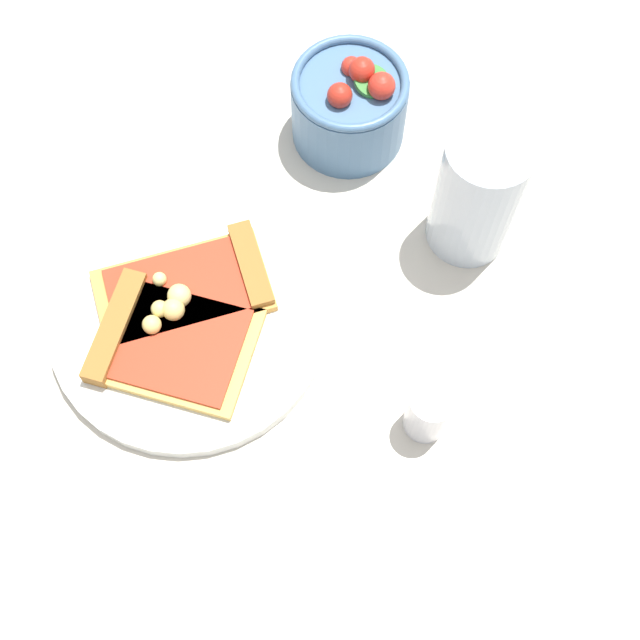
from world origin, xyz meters
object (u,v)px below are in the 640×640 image
Objects in this scene: pizza_slice_far at (191,283)px; paper_napkin at (142,630)px; pizza_slice_near at (164,338)px; soda_glass at (477,197)px; salad_bowl at (350,105)px; pepper_shaker at (429,410)px; plate at (190,320)px.

pizza_slice_far is 1.46× the size of paper_napkin.
pizza_slice_near is 1.24× the size of soda_glass.
salad_bowl is at bearing 20.90° from pizza_slice_near.
salad_bowl is at bearing 36.73° from paper_napkin.
pepper_shaker reaches higher than pizza_slice_far.
paper_napkin is at bearing -143.27° from salad_bowl.
plate is 2.13× the size of paper_napkin.
pepper_shaker is at bearing -64.61° from pizza_slice_far.
plate is at bearing -127.13° from pizza_slice_far.
salad_bowl is 0.81× the size of soda_glass.
pizza_slice_far is 0.25m from soda_glass.
pizza_slice_far is 0.23m from pepper_shaker.
soda_glass is at bearing -13.55° from plate.
plate is 0.22m from pepper_shaker.
salad_bowl is (0.21, 0.07, 0.02)m from pizza_slice_far.
soda_glass reaches higher than plate.
plate is 3.30× the size of pepper_shaker.
pepper_shaker is (-0.14, -0.12, -0.02)m from soda_glass.
soda_glass is 0.18m from pepper_shaker.
plate is 0.26m from soda_glass.
pizza_slice_near is 2.24× the size of pepper_shaker.
salad_bowl is 0.47m from paper_napkin.
pizza_slice_near is 0.27m from salad_bowl.
soda_glass is at bearing 18.42° from paper_napkin.
pizza_slice_near is 0.28m from soda_glass.
plate is at bearing -158.66° from salad_bowl.
salad_bowl is (0.25, 0.10, 0.02)m from pizza_slice_near.
pizza_slice_near is 0.99× the size of pizza_slice_far.
salad_bowl is at bearing 21.34° from plate.
pizza_slice_near is 1.45× the size of paper_napkin.
paper_napkin is 1.55× the size of pepper_shaker.
plate is 2.26× the size of salad_bowl.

